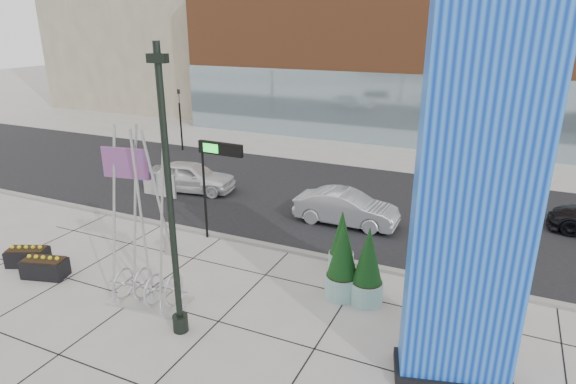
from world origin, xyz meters
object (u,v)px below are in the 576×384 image
at_px(overhead_street_sign, 218,157).
at_px(car_white_west, 191,177).
at_px(lamp_post, 172,226).
at_px(car_silver_mid, 346,208).
at_px(blue_pylon, 473,211).
at_px(public_art_sculpture, 146,260).
at_px(concrete_bollard, 169,244).

relative_size(overhead_street_sign, car_white_west, 0.88).
distance_m(lamp_post, car_silver_mid, 9.71).
bearing_deg(blue_pylon, lamp_post, 174.74).
xyz_separation_m(public_art_sculpture, car_silver_mid, (3.59, 8.40, -0.73)).
distance_m(car_white_west, car_silver_mid, 8.59).
xyz_separation_m(public_art_sculpture, car_white_west, (-4.96, 9.19, -0.68)).
relative_size(blue_pylon, car_silver_mid, 2.05).
bearing_deg(public_art_sculpture, concrete_bollard, 112.96).
bearing_deg(overhead_street_sign, lamp_post, -66.81).
height_order(blue_pylon, car_white_west, blue_pylon).
bearing_deg(blue_pylon, overhead_street_sign, 139.90).
height_order(blue_pylon, lamp_post, blue_pylon).
xyz_separation_m(lamp_post, car_white_west, (-6.72, 10.00, -2.42)).
xyz_separation_m(overhead_street_sign, car_silver_mid, (3.99, 3.61, -2.72)).
relative_size(public_art_sculpture, overhead_street_sign, 1.39).
distance_m(blue_pylon, lamp_post, 7.35).
distance_m(concrete_bollard, car_white_west, 7.08).
distance_m(lamp_post, concrete_bollard, 5.78).
bearing_deg(lamp_post, public_art_sculpture, 155.30).
relative_size(blue_pylon, overhead_street_sign, 2.25).
distance_m(blue_pylon, car_white_west, 16.81).
bearing_deg(overhead_street_sign, concrete_bollard, -120.83).
bearing_deg(car_silver_mid, car_white_west, 84.84).
distance_m(blue_pylon, car_silver_mid, 10.27).
bearing_deg(concrete_bollard, car_silver_mid, 46.33).
relative_size(blue_pylon, lamp_post, 1.16).
relative_size(blue_pylon, concrete_bollard, 11.96).
bearing_deg(blue_pylon, car_silver_mid, 108.76).
relative_size(lamp_post, overhead_street_sign, 1.95).
relative_size(concrete_bollard, car_white_west, 0.17).
distance_m(public_art_sculpture, car_silver_mid, 9.16).
height_order(lamp_post, car_white_west, lamp_post).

